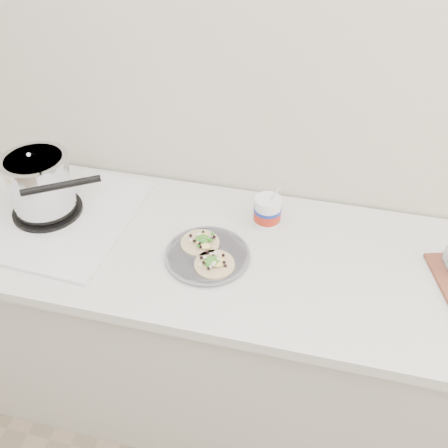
# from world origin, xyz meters

# --- Properties ---
(counter) EXTENTS (2.44, 0.66, 0.90)m
(counter) POSITION_xyz_m (0.00, 1.43, 0.45)
(counter) COLOR beige
(counter) RESTS_ON ground
(stove) EXTENTS (0.61, 0.56, 0.28)m
(stove) POSITION_xyz_m (-0.66, 1.44, 0.99)
(stove) COLOR silver
(stove) RESTS_ON counter
(taco_plate) EXTENTS (0.27, 0.27, 0.04)m
(taco_plate) POSITION_xyz_m (-0.07, 1.37, 0.92)
(taco_plate) COLOR slate
(taco_plate) RESTS_ON counter
(tub) EXTENTS (0.09, 0.09, 0.21)m
(tub) POSITION_xyz_m (0.09, 1.57, 0.97)
(tub) COLOR white
(tub) RESTS_ON counter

